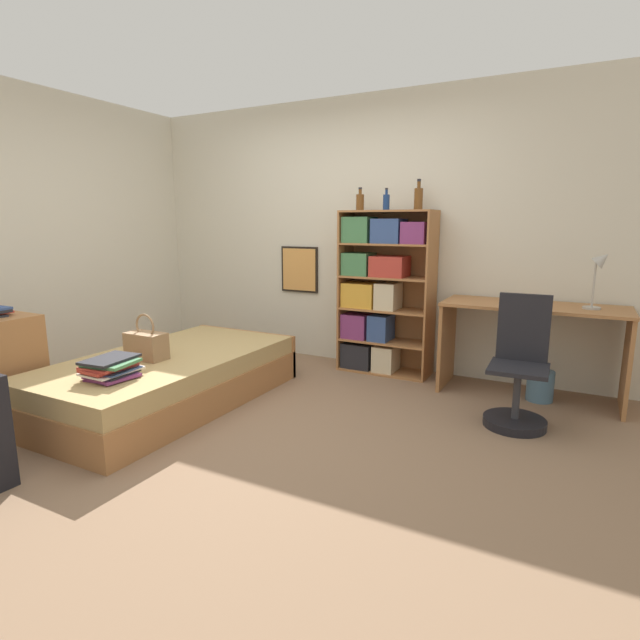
{
  "coord_description": "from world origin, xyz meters",
  "views": [
    {
      "loc": [
        2.1,
        -2.77,
        1.41
      ],
      "look_at": [
        0.52,
        0.21,
        0.75
      ],
      "focal_mm": 28.0,
      "sensor_mm": 36.0,
      "label": 1
    }
  ],
  "objects_px": {
    "bottle_clear": "(418,198)",
    "bookcase": "(378,291)",
    "desk_chair": "(518,383)",
    "book_stack_on_bed": "(111,368)",
    "bottle_green": "(360,202)",
    "bottle_brown": "(386,202)",
    "desk": "(532,332)",
    "desk_lamp": "(600,269)",
    "handbag": "(146,345)",
    "bed": "(170,379)",
    "waste_bin": "(540,386)"
  },
  "relations": [
    {
      "from": "bottle_green",
      "to": "desk_chair",
      "type": "bearing_deg",
      "value": -26.06
    },
    {
      "from": "bed",
      "to": "desk_lamp",
      "type": "relative_size",
      "value": 4.62
    },
    {
      "from": "desk",
      "to": "desk_chair",
      "type": "height_order",
      "value": "desk_chair"
    },
    {
      "from": "bookcase",
      "to": "bottle_green",
      "type": "relative_size",
      "value": 7.26
    },
    {
      "from": "book_stack_on_bed",
      "to": "desk_chair",
      "type": "xyz_separation_m",
      "value": [
        2.39,
        1.45,
        -0.16
      ]
    },
    {
      "from": "handbag",
      "to": "desk_chair",
      "type": "relative_size",
      "value": 0.38
    },
    {
      "from": "bottle_green",
      "to": "desk_chair",
      "type": "relative_size",
      "value": 0.23
    },
    {
      "from": "bed",
      "to": "book_stack_on_bed",
      "type": "distance_m",
      "value": 0.69
    },
    {
      "from": "book_stack_on_bed",
      "to": "bottle_green",
      "type": "xyz_separation_m",
      "value": [
        0.83,
        2.21,
        1.14
      ]
    },
    {
      "from": "bookcase",
      "to": "desk_chair",
      "type": "relative_size",
      "value": 1.65
    },
    {
      "from": "bottle_clear",
      "to": "desk_chair",
      "type": "xyz_separation_m",
      "value": [
        1.02,
        -0.81,
        -1.32
      ]
    },
    {
      "from": "desk_lamp",
      "to": "bottle_green",
      "type": "bearing_deg",
      "value": 176.65
    },
    {
      "from": "bookcase",
      "to": "bed",
      "type": "bearing_deg",
      "value": -125.73
    },
    {
      "from": "handbag",
      "to": "bottle_brown",
      "type": "height_order",
      "value": "bottle_brown"
    },
    {
      "from": "bookcase",
      "to": "bottle_brown",
      "type": "xyz_separation_m",
      "value": [
        0.08,
        -0.05,
        0.82
      ]
    },
    {
      "from": "desk_chair",
      "to": "bed",
      "type": "bearing_deg",
      "value": -161.77
    },
    {
      "from": "book_stack_on_bed",
      "to": "desk",
      "type": "xyz_separation_m",
      "value": [
        2.4,
        2.1,
        0.09
      ]
    },
    {
      "from": "handbag",
      "to": "bottle_clear",
      "type": "distance_m",
      "value": 2.61
    },
    {
      "from": "desk",
      "to": "desk_lamp",
      "type": "bearing_deg",
      "value": -1.4
    },
    {
      "from": "bookcase",
      "to": "waste_bin",
      "type": "distance_m",
      "value": 1.61
    },
    {
      "from": "bed",
      "to": "desk_lamp",
      "type": "xyz_separation_m",
      "value": [
        2.94,
        1.47,
        0.88
      ]
    },
    {
      "from": "book_stack_on_bed",
      "to": "desk",
      "type": "relative_size",
      "value": 0.26
    },
    {
      "from": "bottle_green",
      "to": "waste_bin",
      "type": "height_order",
      "value": "bottle_green"
    },
    {
      "from": "book_stack_on_bed",
      "to": "bookcase",
      "type": "height_order",
      "value": "bookcase"
    },
    {
      "from": "bottle_clear",
      "to": "bookcase",
      "type": "bearing_deg",
      "value": -171.69
    },
    {
      "from": "book_stack_on_bed",
      "to": "bottle_clear",
      "type": "distance_m",
      "value": 2.88
    },
    {
      "from": "desk",
      "to": "waste_bin",
      "type": "xyz_separation_m",
      "value": [
        0.1,
        -0.06,
        -0.42
      ]
    },
    {
      "from": "bed",
      "to": "book_stack_on_bed",
      "type": "bearing_deg",
      "value": -80.15
    },
    {
      "from": "bottle_green",
      "to": "bed",
      "type": "bearing_deg",
      "value": -120.56
    },
    {
      "from": "handbag",
      "to": "desk",
      "type": "xyz_separation_m",
      "value": [
        2.56,
        1.64,
        0.05
      ]
    },
    {
      "from": "handbag",
      "to": "desk_lamp",
      "type": "relative_size",
      "value": 0.77
    },
    {
      "from": "book_stack_on_bed",
      "to": "handbag",
      "type": "bearing_deg",
      "value": 109.19
    },
    {
      "from": "bottle_clear",
      "to": "book_stack_on_bed",
      "type": "bearing_deg",
      "value": -121.28
    },
    {
      "from": "bottle_brown",
      "to": "bottle_clear",
      "type": "height_order",
      "value": "bottle_clear"
    },
    {
      "from": "desk_chair",
      "to": "waste_bin",
      "type": "bearing_deg",
      "value": 79.56
    },
    {
      "from": "book_stack_on_bed",
      "to": "waste_bin",
      "type": "bearing_deg",
      "value": 39.35
    },
    {
      "from": "handbag",
      "to": "book_stack_on_bed",
      "type": "bearing_deg",
      "value": -70.81
    },
    {
      "from": "bottle_green",
      "to": "bottle_clear",
      "type": "height_order",
      "value": "bottle_clear"
    },
    {
      "from": "handbag",
      "to": "desk",
      "type": "bearing_deg",
      "value": 32.76
    },
    {
      "from": "bookcase",
      "to": "desk_chair",
      "type": "bearing_deg",
      "value": -29.1
    },
    {
      "from": "bottle_green",
      "to": "handbag",
      "type": "bearing_deg",
      "value": -119.38
    },
    {
      "from": "bed",
      "to": "bottle_brown",
      "type": "xyz_separation_m",
      "value": [
        1.21,
        1.53,
        1.4
      ]
    },
    {
      "from": "bed",
      "to": "bottle_clear",
      "type": "bearing_deg",
      "value": 47.76
    },
    {
      "from": "desk_lamp",
      "to": "desk",
      "type": "bearing_deg",
      "value": 178.6
    },
    {
      "from": "desk_lamp",
      "to": "handbag",
      "type": "bearing_deg",
      "value": -151.34
    },
    {
      "from": "waste_bin",
      "to": "book_stack_on_bed",
      "type": "bearing_deg",
      "value": -140.65
    },
    {
      "from": "handbag",
      "to": "bottle_green",
      "type": "distance_m",
      "value": 2.29
    },
    {
      "from": "book_stack_on_bed",
      "to": "desk",
      "type": "height_order",
      "value": "desk"
    },
    {
      "from": "bed",
      "to": "book_stack_on_bed",
      "type": "relative_size",
      "value": 5.75
    },
    {
      "from": "bottle_brown",
      "to": "desk_chair",
      "type": "bearing_deg",
      "value": -29.03
    }
  ]
}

